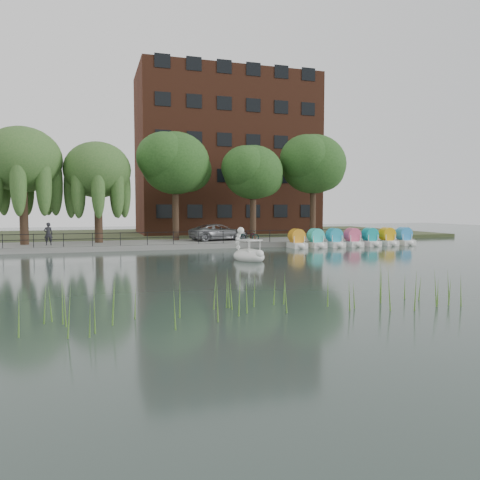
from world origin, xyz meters
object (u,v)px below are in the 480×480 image
bicycle (249,235)px  pedestrian (48,232)px  minivan (219,231)px  swan_boat (248,253)px

bicycle → pedestrian: bearing=108.8°
bicycle → minivan: bearing=78.7°
minivan → pedestrian: pedestrian is taller
minivan → bicycle: bearing=-131.8°
minivan → swan_boat: size_ratio=2.10×
pedestrian → swan_boat: pedestrian is taller
swan_boat → pedestrian: bearing=117.9°
minivan → pedestrian: bearing=84.0°
minivan → swan_boat: swan_boat is taller
bicycle → swan_boat: 11.52m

